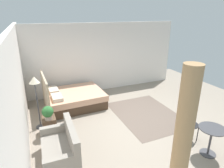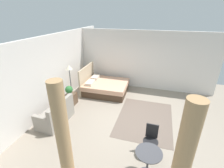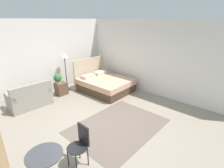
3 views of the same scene
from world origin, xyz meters
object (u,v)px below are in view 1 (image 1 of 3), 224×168
object	(u,v)px
nightstand	(49,125)
floor_lamp	(35,87)
balcony_table	(211,136)
bed	(73,98)
potted_plant	(48,112)
couch	(61,150)
cafe_chair_near_window	(189,120)

from	to	relation	value
nightstand	floor_lamp	world-z (taller)	floor_lamp
balcony_table	bed	bearing A→B (deg)	31.93
bed	potted_plant	xyz separation A→B (m)	(-1.54, 0.99, 0.40)
potted_plant	balcony_table	xyz separation A→B (m)	(-2.31, -3.39, -0.20)
bed	balcony_table	distance (m)	4.55
bed	potted_plant	world-z (taller)	bed
floor_lamp	balcony_table	world-z (taller)	floor_lamp
nightstand	floor_lamp	bearing A→B (deg)	28.02
nightstand	potted_plant	size ratio (longest dim) A/B	1.26
bed	couch	xyz separation A→B (m)	(-2.71, 0.86, 0.00)
bed	couch	distance (m)	2.84
balcony_table	cafe_chair_near_window	size ratio (longest dim) A/B	0.81
nightstand	bed	bearing A→B (deg)	-34.26
bed	potted_plant	bearing A→B (deg)	147.29
balcony_table	cafe_chair_near_window	bearing A→B (deg)	-1.00
couch	balcony_table	size ratio (longest dim) A/B	1.88
nightstand	potted_plant	bearing A→B (deg)	175.40
bed	cafe_chair_near_window	distance (m)	3.96
couch	nightstand	bearing A→B (deg)	5.47
couch	balcony_table	world-z (taller)	couch
bed	nightstand	xyz separation A→B (m)	(-1.44, 0.98, -0.06)
bed	nightstand	size ratio (longest dim) A/B	4.19
nightstand	cafe_chair_near_window	size ratio (longest dim) A/B	0.55
nightstand	potted_plant	world-z (taller)	potted_plant
couch	nightstand	world-z (taller)	couch
potted_plant	balcony_table	bearing A→B (deg)	-124.30
floor_lamp	nightstand	bearing A→B (deg)	-151.98
floor_lamp	cafe_chair_near_window	distance (m)	4.26
nightstand	cafe_chair_near_window	xyz separation A→B (m)	(-1.69, -3.40, 0.29)
bed	cafe_chair_near_window	xyz separation A→B (m)	(-3.13, -2.41, 0.23)
floor_lamp	balcony_table	xyz separation A→B (m)	(-2.83, -3.61, -0.79)
balcony_table	floor_lamp	bearing A→B (deg)	51.87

